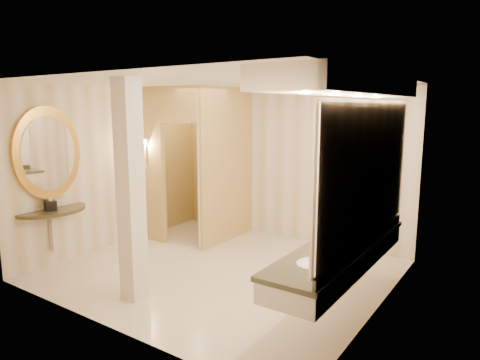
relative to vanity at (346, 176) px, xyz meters
name	(u,v)px	position (x,y,z in m)	size (l,w,h in m)	color
floor	(221,270)	(-1.98, 0.40, -1.63)	(4.50, 4.50, 0.00)	beige
ceiling	(220,81)	(-1.98, 0.40, 1.07)	(4.50, 4.50, 0.00)	silver
wall_back	(288,164)	(-1.98, 2.40, -0.28)	(4.50, 0.02, 2.70)	silver
wall_front	(104,206)	(-1.98, -1.60, -0.28)	(4.50, 0.02, 2.70)	silver
wall_left	(115,167)	(-4.23, 0.40, -0.28)	(0.02, 4.00, 2.70)	silver
wall_right	(381,198)	(0.27, 0.40, -0.28)	(0.02, 4.00, 2.70)	silver
toilet_closet	(203,164)	(-3.10, 1.37, -0.24)	(1.50, 1.55, 2.70)	tan
wall_sconce	(146,144)	(-3.90, 0.83, 0.10)	(0.14, 0.14, 0.42)	#C88E40
vanity	(346,176)	(0.00, 0.00, 0.00)	(0.75, 2.83, 2.09)	beige
console_shelf	(49,177)	(-4.19, -0.84, -0.28)	(1.05, 1.05, 1.97)	black
pillar	(131,192)	(-2.33, -0.93, -0.28)	(0.25, 0.25, 2.70)	beige
tissue_box	(50,206)	(-4.08, -0.91, -0.68)	(0.15, 0.15, 0.15)	black
toilet	(225,210)	(-3.12, 2.05, -1.22)	(0.46, 0.81, 0.83)	white
soap_bottle_a	(349,231)	(-0.04, 0.26, -0.68)	(0.07, 0.07, 0.15)	beige
soap_bottle_b	(345,236)	(-0.02, 0.09, -0.69)	(0.10, 0.10, 0.12)	silver
soap_bottle_c	(337,229)	(-0.14, 0.14, -0.64)	(0.09, 0.09, 0.23)	#C6B28C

